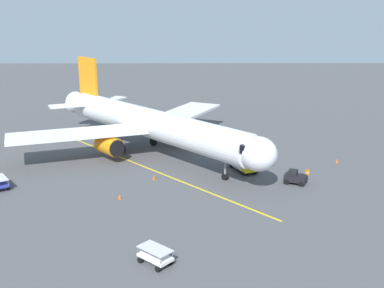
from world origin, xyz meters
name	(u,v)px	position (x,y,z in m)	size (l,w,h in m)	color
ground_plane	(148,150)	(0.00, 0.00, 0.00)	(220.00, 220.00, 0.00)	#4C4C4F
apron_lead_in_line	(148,168)	(-0.62, 7.52, 0.01)	(0.24, 40.00, 0.01)	yellow
airplane	(150,124)	(-0.43, 1.31, 4.00)	(32.54, 33.52, 11.50)	white
ground_crew_marshaller	(307,175)	(-18.52, 12.54, 0.89)	(0.47, 0.40, 1.71)	#23232D
tug_near_nose	(295,177)	(-17.17, 12.80, 0.70)	(2.71, 2.32, 1.50)	black
baggage_cart_portside	(155,256)	(-3.11, 29.65, 0.66)	(2.87, 2.78, 1.27)	white
box_truck_starboard_side	(243,159)	(-11.93, 8.19, 1.39)	(3.62, 5.00, 2.62)	yellow
safety_cone_nose_left	(337,161)	(-23.99, 5.55, 0.28)	(0.32, 0.32, 0.55)	#F2590F
safety_cone_nose_right	(154,177)	(-1.69, 11.55, 0.28)	(0.32, 0.32, 0.55)	#F2590F
safety_cone_wing_port	(120,196)	(1.35, 17.12, 0.28)	(0.32, 0.32, 0.55)	#F2590F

